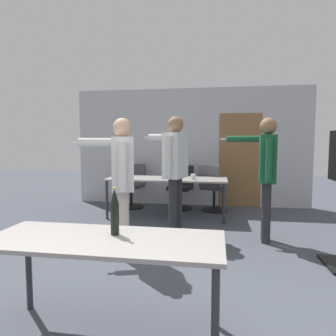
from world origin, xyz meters
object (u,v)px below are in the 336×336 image
(person_far_watching, at_px, (266,166))
(office_chair_side_rolled, at_px, (213,190))
(person_left_plaid, at_px, (122,174))
(office_chair_near_pushed, at_px, (133,187))
(drink_cup, at_px, (193,177))
(office_chair_far_right, at_px, (181,189))
(person_near_casual, at_px, (175,164))
(beer_bottle, at_px, (115,212))

(person_far_watching, relative_size, office_chair_side_rolled, 1.86)
(person_left_plaid, relative_size, office_chair_near_pushed, 1.83)
(person_far_watching, xyz_separation_m, office_chair_near_pushed, (-2.50, 1.90, -0.64))
(drink_cup, bearing_deg, office_chair_far_right, 109.76)
(person_far_watching, relative_size, drink_cup, 18.46)
(person_near_casual, bearing_deg, office_chair_near_pushed, 49.19)
(office_chair_near_pushed, height_order, drink_cup, office_chair_near_pushed)
(beer_bottle, bearing_deg, person_left_plaid, 106.11)
(person_near_casual, height_order, beer_bottle, person_near_casual)
(office_chair_far_right, bearing_deg, person_left_plaid, 92.39)
(person_far_watching, height_order, office_chair_side_rolled, person_far_watching)
(person_left_plaid, xyz_separation_m, person_far_watching, (1.86, 0.82, 0.05))
(person_far_watching, bearing_deg, person_near_casual, 88.47)
(person_left_plaid, height_order, office_chair_near_pushed, person_left_plaid)
(drink_cup, bearing_deg, office_chair_near_pushed, 148.13)
(office_chair_side_rolled, relative_size, drink_cup, 9.93)
(person_left_plaid, distance_m, beer_bottle, 1.56)
(person_left_plaid, relative_size, drink_cup, 17.97)
(office_chair_side_rolled, relative_size, office_chair_near_pushed, 1.01)
(office_chair_near_pushed, bearing_deg, beer_bottle, 116.31)
(office_chair_near_pushed, bearing_deg, person_near_casual, 135.67)
(person_left_plaid, bearing_deg, office_chair_side_rolled, -40.49)
(person_left_plaid, height_order, person_far_watching, person_far_watching)
(office_chair_far_right, distance_m, office_chair_near_pushed, 1.06)
(office_chair_near_pushed, relative_size, beer_bottle, 2.66)
(office_chair_side_rolled, bearing_deg, beer_bottle, -76.85)
(person_near_casual, bearing_deg, office_chair_far_right, 19.07)
(office_chair_side_rolled, height_order, drink_cup, office_chair_side_rolled)
(office_chair_far_right, relative_size, office_chair_side_rolled, 0.96)
(person_left_plaid, distance_m, office_chair_side_rolled, 2.87)
(person_far_watching, bearing_deg, office_chair_far_right, 41.07)
(drink_cup, bearing_deg, office_chair_side_rolled, 64.13)
(person_near_casual, relative_size, person_far_watching, 1.03)
(office_chair_far_right, bearing_deg, person_far_watching, 137.30)
(person_far_watching, relative_size, beer_bottle, 5.02)
(person_near_casual, height_order, office_chair_far_right, person_near_casual)
(person_near_casual, bearing_deg, person_far_watching, -80.65)
(beer_bottle, relative_size, drink_cup, 3.68)
(person_near_casual, xyz_separation_m, person_far_watching, (1.33, -0.14, -0.01))
(office_chair_side_rolled, bearing_deg, person_left_plaid, -90.58)
(person_far_watching, distance_m, drink_cup, 1.55)
(office_chair_side_rolled, bearing_deg, office_chair_near_pushed, -162.35)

